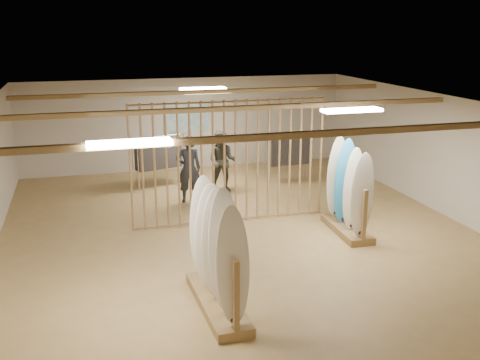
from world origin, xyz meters
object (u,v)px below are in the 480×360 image
object	(u,v)px
rack_left	(217,267)
clothing_rack_a	(158,153)
shopper_a	(189,164)
shopper_b	(222,157)
rack_right	(348,203)
clothing_rack_b	(288,151)

from	to	relation	value
rack_left	clothing_rack_a	size ratio (longest dim) A/B	1.47
clothing_rack_a	shopper_a	size ratio (longest dim) A/B	0.75
clothing_rack_a	shopper_b	world-z (taller)	shopper_b
shopper_a	shopper_b	world-z (taller)	shopper_a
shopper_b	shopper_a	bearing A→B (deg)	-121.95
clothing_rack_a	shopper_b	size ratio (longest dim) A/B	0.78
rack_right	shopper_b	bearing A→B (deg)	118.39
shopper_b	rack_left	bearing A→B (deg)	-80.42
clothing_rack_a	rack_right	bearing A→B (deg)	-70.80
rack_right	clothing_rack_a	size ratio (longest dim) A/B	1.36
rack_right	rack_left	bearing A→B (deg)	-141.99
clothing_rack_b	shopper_a	world-z (taller)	shopper_a
shopper_a	shopper_b	xyz separation A→B (m)	(1.05, 0.69, -0.04)
rack_left	shopper_a	distance (m)	5.62
rack_left	rack_right	distance (m)	4.29
rack_left	rack_right	size ratio (longest dim) A/B	1.08
rack_left	shopper_b	xyz separation A→B (m)	(1.69, 6.27, 0.24)
clothing_rack_a	shopper_a	world-z (taller)	shopper_a
clothing_rack_a	shopper_a	xyz separation A→B (m)	(0.54, -1.55, 0.02)
clothing_rack_a	clothing_rack_b	bearing A→B (deg)	-23.80
clothing_rack_b	shopper_a	xyz separation A→B (m)	(-3.09, -1.12, 0.09)
clothing_rack_b	shopper_a	bearing A→B (deg)	-164.10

